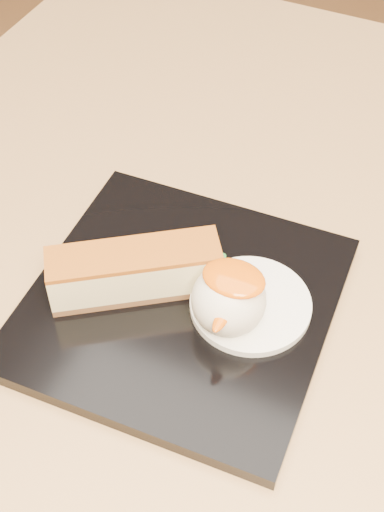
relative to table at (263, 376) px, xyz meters
The scene contains 7 objects.
table is the anchor object (origin of this frame).
dessert_plate 0.18m from the table, 129.09° to the right, with size 0.22×0.22×0.01m, color black.
cheesecake 0.22m from the table, 141.26° to the right, with size 0.12×0.10×0.04m.
cream_smear 0.18m from the table, 94.28° to the right, with size 0.09×0.09×0.01m, color white.
ice_cream_scoop 0.21m from the table, 100.99° to the right, with size 0.05×0.05×0.05m, color white.
mango_sauce 0.23m from the table, 99.70° to the right, with size 0.04×0.03×0.01m, color #E15B07.
mint_sprig 0.18m from the table, 141.08° to the right, with size 0.03×0.02×0.00m.
Camera 1 is at (0.09, -0.36, 1.15)m, focal length 50.00 mm.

